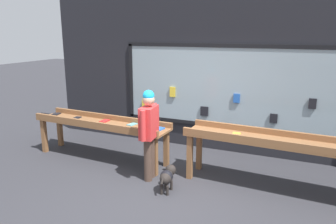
{
  "coord_description": "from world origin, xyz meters",
  "views": [
    {
      "loc": [
        2.07,
        -4.37,
        2.54
      ],
      "look_at": [
        -0.1,
        0.66,
        1.18
      ],
      "focal_mm": 35.0,
      "sensor_mm": 36.0,
      "label": 1
    }
  ],
  "objects": [
    {
      "name": "person_browsing",
      "position": [
        -0.34,
        0.4,
        0.92
      ],
      "size": [
        0.26,
        0.64,
        1.59
      ],
      "rotation": [
        0.0,
        0.0,
        1.68
      ],
      "color": "#4C382D",
      "rests_on": "ground_plane"
    },
    {
      "name": "display_table_left",
      "position": [
        -1.65,
        0.86,
        0.69
      ],
      "size": [
        2.92,
        0.76,
        0.86
      ],
      "color": "brown",
      "rests_on": "ground_plane"
    },
    {
      "name": "shopfront_facade",
      "position": [
        0.08,
        2.39,
        1.83
      ],
      "size": [
        7.4,
        0.29,
        3.74
      ],
      "color": "black",
      "rests_on": "ground_plane"
    },
    {
      "name": "display_table_right",
      "position": [
        1.65,
        0.86,
        0.76
      ],
      "size": [
        2.92,
        0.76,
        0.94
      ],
      "color": "brown",
      "rests_on": "ground_plane"
    },
    {
      "name": "small_dog",
      "position": [
        0.13,
        0.1,
        0.26
      ],
      "size": [
        0.22,
        0.53,
        0.39
      ],
      "rotation": [
        0.0,
        0.0,
        1.64
      ],
      "color": "black",
      "rests_on": "ground_plane"
    },
    {
      "name": "ground_plane",
      "position": [
        0.0,
        0.0,
        0.0
      ],
      "size": [
        40.0,
        40.0,
        0.0
      ],
      "primitive_type": "plane",
      "color": "#2D2D33"
    }
  ]
}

